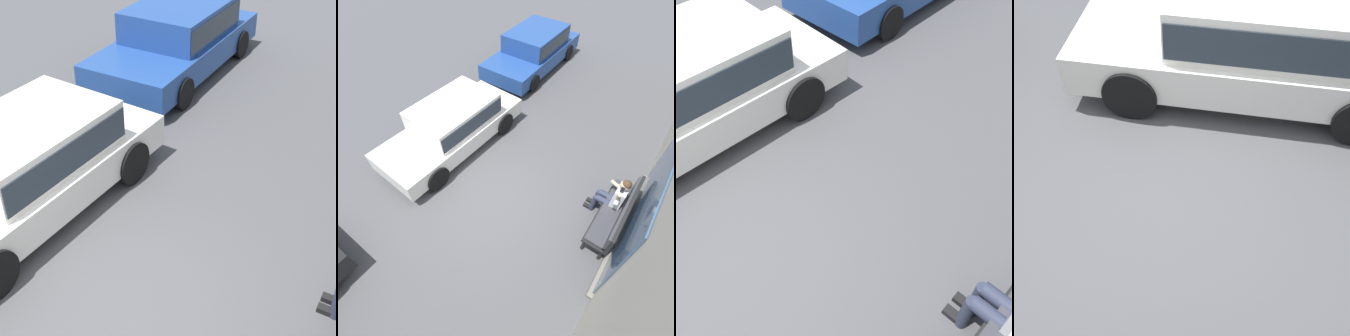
% 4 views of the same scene
% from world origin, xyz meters
% --- Properties ---
extents(ground_plane, '(60.00, 60.00, 0.00)m').
position_xyz_m(ground_plane, '(0.00, 0.00, 0.00)').
color(ground_plane, '#4C4C4F').
extents(parked_car_mid, '(4.44, 1.99, 1.39)m').
position_xyz_m(parked_car_mid, '(-0.87, -1.91, 0.77)').
color(parked_car_mid, white).
rests_on(parked_car_mid, ground_plane).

